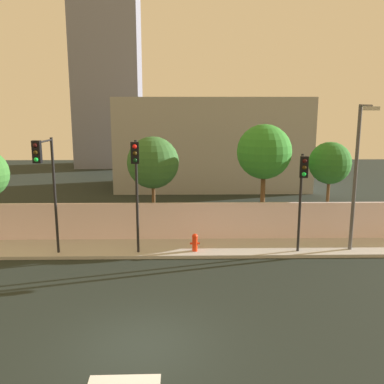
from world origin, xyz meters
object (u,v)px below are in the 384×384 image
object	(u,v)px
fire_hydrant	(195,242)
roadside_tree_midright	(264,152)
traffic_light_center	(136,174)
roadside_tree_midleft	(153,163)
traffic_light_right	(46,173)
street_lamp_curbside	(358,167)
roadside_tree_rightmost	(330,163)
traffic_light_left	(302,183)

from	to	relation	value
fire_hydrant	roadside_tree_midright	xyz separation A→B (m)	(3.59, 3.14, 3.69)
traffic_light_center	roadside_tree_midleft	world-z (taller)	traffic_light_center
roadside_tree_midright	traffic_light_right	bearing A→B (deg)	-158.02
street_lamp_curbside	roadside_tree_midright	xyz separation A→B (m)	(-3.52, 3.25, 0.26)
street_lamp_curbside	fire_hydrant	size ratio (longest dim) A/B	8.00
traffic_light_right	roadside_tree_midright	distance (m)	10.59
fire_hydrant	traffic_light_center	bearing A→B (deg)	-167.88
traffic_light_center	roadside_tree_rightmost	world-z (taller)	traffic_light_center
roadside_tree_rightmost	fire_hydrant	bearing A→B (deg)	-155.77
street_lamp_curbside	roadside_tree_midright	world-z (taller)	street_lamp_curbside
traffic_light_left	roadside_tree_midright	bearing A→B (deg)	105.25
fire_hydrant	roadside_tree_midleft	world-z (taller)	roadside_tree_midleft
traffic_light_center	traffic_light_right	xyz separation A→B (m)	(-3.71, -0.28, 0.11)
street_lamp_curbside	roadside_tree_rightmost	distance (m)	3.27
traffic_light_left	street_lamp_curbside	size ratio (longest dim) A/B	0.68
traffic_light_right	roadside_tree_rightmost	distance (m)	13.79
roadside_tree_midright	roadside_tree_rightmost	world-z (taller)	roadside_tree_midright
traffic_light_left	fire_hydrant	world-z (taller)	traffic_light_left
traffic_light_right	traffic_light_left	bearing A→B (deg)	1.41
traffic_light_right	street_lamp_curbside	size ratio (longest dim) A/B	0.79
traffic_light_center	fire_hydrant	world-z (taller)	traffic_light_center
roadside_tree_midright	fire_hydrant	bearing A→B (deg)	-138.78
traffic_light_center	street_lamp_curbside	xyz separation A→B (m)	(9.63, 0.43, 0.23)
traffic_light_left	traffic_light_right	distance (m)	10.84
traffic_light_left	street_lamp_curbside	distance (m)	2.63
traffic_light_left	roadside_tree_midright	size ratio (longest dim) A/B	0.78
traffic_light_right	roadside_tree_midleft	distance (m)	5.76
traffic_light_right	roadside_tree_rightmost	bearing A→B (deg)	16.70
traffic_light_left	fire_hydrant	distance (m)	5.41
traffic_light_left	roadside_tree_midleft	world-z (taller)	roadside_tree_midleft
street_lamp_curbside	roadside_tree_midleft	bearing A→B (deg)	160.47
fire_hydrant	roadside_tree_midleft	xyz separation A→B (m)	(-2.05, 3.14, 3.17)
traffic_light_right	fire_hydrant	size ratio (longest dim) A/B	6.30
roadside_tree_midleft	traffic_light_right	bearing A→B (deg)	-136.51
traffic_light_left	fire_hydrant	xyz separation A→B (m)	(-4.59, 0.56, -2.80)
traffic_light_center	fire_hydrant	distance (m)	4.12
traffic_light_left	traffic_light_center	bearing A→B (deg)	179.90
fire_hydrant	roadside_tree_midright	size ratio (longest dim) A/B	0.14
roadside_tree_midright	street_lamp_curbside	bearing A→B (deg)	-42.70
fire_hydrant	roadside_tree_rightmost	world-z (taller)	roadside_tree_rightmost
fire_hydrant	roadside_tree_midleft	distance (m)	4.91
traffic_light_left	roadside_tree_rightmost	xyz separation A→B (m)	(2.39, 3.70, 0.32)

